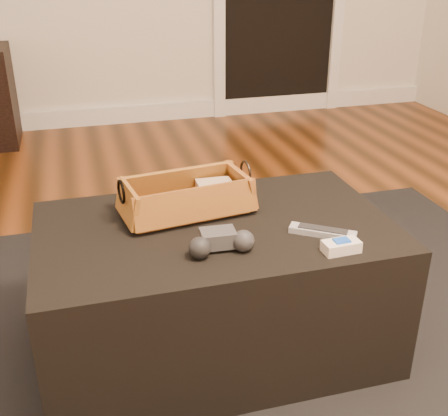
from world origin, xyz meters
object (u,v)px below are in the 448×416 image
object	(u,v)px
ottoman	(216,288)
silver_remote	(323,232)
tv_remote	(182,208)
wicker_basket	(187,199)
game_controller	(220,242)
cream_gadget	(341,246)

from	to	relation	value
ottoman	silver_remote	size ratio (longest dim) A/B	5.84
ottoman	tv_remote	size ratio (longest dim) A/B	4.95
wicker_basket	game_controller	distance (m)	0.26
ottoman	wicker_basket	bearing A→B (deg)	120.09
game_controller	wicker_basket	bearing A→B (deg)	97.64
tv_remote	ottoman	bearing A→B (deg)	-62.39
ottoman	tv_remote	world-z (taller)	tv_remote
ottoman	game_controller	world-z (taller)	game_controller
ottoman	wicker_basket	world-z (taller)	wicker_basket
tv_remote	game_controller	xyz separation A→B (m)	(0.05, -0.24, 0.00)
game_controller	cream_gadget	size ratio (longest dim) A/B	1.81
silver_remote	cream_gadget	bearing A→B (deg)	-86.19
tv_remote	cream_gadget	bearing A→B (deg)	-56.47
tv_remote	silver_remote	size ratio (longest dim) A/B	1.18
silver_remote	tv_remote	bearing A→B (deg)	147.20
ottoman	game_controller	xyz separation A→B (m)	(-0.03, -0.15, 0.24)
silver_remote	cream_gadget	distance (m)	0.10
wicker_basket	silver_remote	size ratio (longest dim) A/B	2.38
tv_remote	cream_gadget	distance (m)	0.47
ottoman	wicker_basket	distance (m)	0.28
wicker_basket	game_controller	bearing A→B (deg)	-82.36
game_controller	silver_remote	bearing A→B (deg)	2.82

